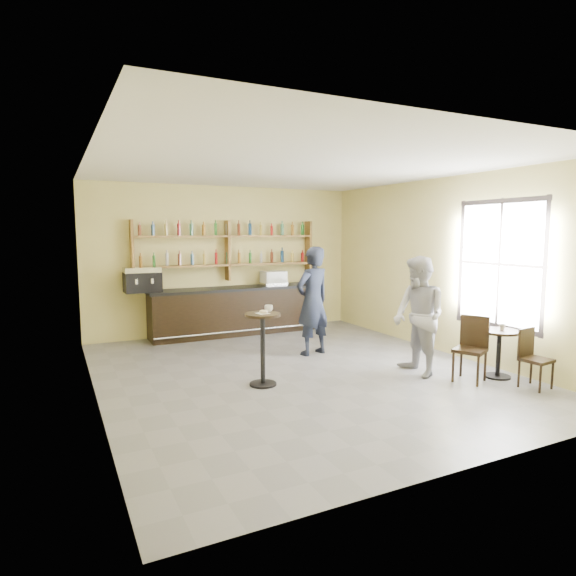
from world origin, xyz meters
name	(u,v)px	position (x,y,z in m)	size (l,w,h in m)	color
floor	(299,372)	(0.00, 0.00, 0.00)	(7.00, 7.00, 0.00)	slate
ceiling	(299,167)	(0.00, 0.00, 3.20)	(7.00, 7.00, 0.00)	white
wall_back	(226,260)	(0.00, 3.50, 1.60)	(7.00, 7.00, 0.00)	#D7CA7A
wall_front	(478,300)	(0.00, -3.50, 1.60)	(7.00, 7.00, 0.00)	#D7CA7A
wall_left	(92,280)	(-3.00, 0.00, 1.60)	(7.00, 7.00, 0.00)	#D7CA7A
wall_right	(445,266)	(3.00, 0.00, 1.60)	(7.00, 7.00, 0.00)	#D7CA7A
window_pane	(499,264)	(2.99, -1.20, 1.70)	(2.00, 2.00, 0.00)	white
window_frame	(499,264)	(2.99, -1.20, 1.70)	(0.04, 1.70, 2.10)	black
shelf_unit	(228,251)	(0.00, 3.37, 1.81)	(4.00, 0.26, 1.40)	brown
liquor_bottles	(228,243)	(0.00, 3.37, 1.98)	(3.68, 0.10, 1.00)	#8C5919
bar_counter	(236,311)	(0.10, 3.15, 0.51)	(3.79, 0.74, 1.03)	black
espresso_machine	(142,280)	(-1.86, 3.15, 1.27)	(0.69, 0.45, 0.49)	black
pastry_case	(273,278)	(0.99, 3.15, 1.18)	(0.52, 0.42, 0.31)	silver
pedestal_table	(263,349)	(-0.78, -0.36, 0.53)	(0.51, 0.51, 1.06)	black
napkin	(263,313)	(-0.78, -0.36, 1.06)	(0.16, 0.16, 0.00)	white
donut	(263,312)	(-0.77, -0.37, 1.08)	(0.12, 0.12, 0.04)	gold
cup_pedestal	(269,308)	(-0.64, -0.26, 1.11)	(0.12, 0.12, 0.10)	white
man_main	(313,301)	(0.74, 0.88, 0.98)	(0.71, 0.47, 1.96)	black
cafe_table	(498,354)	(2.60, -1.60, 0.37)	(0.58, 0.58, 0.73)	black
cup_cafe	(502,327)	(2.65, -1.60, 0.78)	(0.10, 0.10, 0.09)	white
chair_west	(470,349)	(2.05, -1.55, 0.49)	(0.42, 0.42, 0.97)	black
chair_south	(536,359)	(2.65, -2.20, 0.42)	(0.37, 0.37, 0.85)	black
patron_second	(419,316)	(1.59, -0.95, 0.93)	(0.90, 0.70, 1.85)	#99989D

